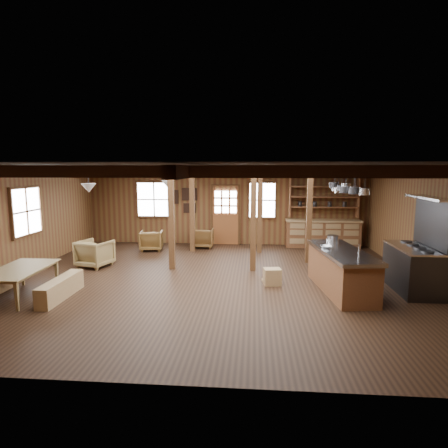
{
  "coord_description": "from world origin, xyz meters",
  "views": [
    {
      "loc": [
        1.01,
        -8.82,
        2.73
      ],
      "look_at": [
        0.21,
        1.12,
        1.23
      ],
      "focal_mm": 30.0,
      "sensor_mm": 36.0,
      "label": 1
    }
  ],
  "objects": [
    {
      "name": "kitchen_island",
      "position": [
        2.96,
        -0.58,
        0.48
      ],
      "size": [
        1.19,
        2.59,
        1.2
      ],
      "rotation": [
        0.0,
        0.0,
        0.13
      ],
      "color": "brown",
      "rests_on": "floor"
    },
    {
      "name": "armchair_c",
      "position": [
        -3.39,
        1.03,
        0.38
      ],
      "size": [
        1.0,
        1.02,
        0.75
      ],
      "primitive_type": "imported",
      "rotation": [
        0.0,
        0.0,
        2.85
      ],
      "color": "olive",
      "rests_on": "floor"
    },
    {
      "name": "counter_pot",
      "position": [
        2.93,
        0.31,
        1.02
      ],
      "size": [
        0.28,
        0.28,
        0.17
      ],
      "primitive_type": "cylinder",
      "color": "#BBBDC2",
      "rests_on": "kitchen_island"
    },
    {
      "name": "armchair_b",
      "position": [
        -0.74,
        3.8,
        0.33
      ],
      "size": [
        0.72,
        0.74,
        0.66
      ],
      "primitive_type": "imported",
      "rotation": [
        0.0,
        0.0,
        3.16
      ],
      "color": "brown",
      "rests_on": "floor"
    },
    {
      "name": "window_left",
      "position": [
        -4.96,
        0.5,
        1.6
      ],
      "size": [
        0.14,
        1.24,
        1.32
      ],
      "color": "white",
      "rests_on": "wall_back"
    },
    {
      "name": "ceiling_joists",
      "position": [
        0.0,
        0.18,
        2.68
      ],
      "size": [
        9.8,
        8.82,
        0.18
      ],
      "color": "black",
      "rests_on": "ceiling"
    },
    {
      "name": "armchair_a",
      "position": [
        -2.39,
        3.21,
        0.33
      ],
      "size": [
        0.8,
        0.82,
        0.67
      ],
      "primitive_type": "imported",
      "rotation": [
        0.0,
        0.0,
        3.28
      ],
      "color": "brown",
      "rests_on": "floor"
    },
    {
      "name": "window_back_left",
      "position": [
        -2.6,
        4.46,
        1.6
      ],
      "size": [
        1.32,
        0.06,
        1.32
      ],
      "color": "white",
      "rests_on": "wall_back"
    },
    {
      "name": "window_back_right",
      "position": [
        1.3,
        4.46,
        1.6
      ],
      "size": [
        1.02,
        0.06,
        1.32
      ],
      "color": "white",
      "rests_on": "wall_back"
    },
    {
      "name": "pendant_lamps",
      "position": [
        -2.25,
        1.0,
        2.25
      ],
      "size": [
        1.86,
        2.36,
        0.66
      ],
      "color": "#2B2B2E",
      "rests_on": "ceiling"
    },
    {
      "name": "commercial_range",
      "position": [
        4.64,
        -0.41,
        0.67
      ],
      "size": [
        0.88,
        1.72,
        2.12
      ],
      "color": "#2B2B2E",
      "rests_on": "floor"
    },
    {
      "name": "bowl",
      "position": [
        2.64,
        -0.41,
        0.97
      ],
      "size": [
        0.28,
        0.28,
        0.06
      ],
      "primitive_type": "imported",
      "rotation": [
        0.0,
        0.0,
        -0.09
      ],
      "color": "silver",
      "rests_on": "kitchen_island"
    },
    {
      "name": "notice_boards",
      "position": [
        -1.5,
        4.46,
        1.64
      ],
      "size": [
        1.08,
        0.03,
        0.9
      ],
      "color": "beige",
      "rests_on": "wall_back"
    },
    {
      "name": "step_stool",
      "position": [
        1.46,
        -0.24,
        0.2
      ],
      "size": [
        0.48,
        0.38,
        0.39
      ],
      "primitive_type": "cube",
      "rotation": [
        0.0,
        0.0,
        0.15
      ],
      "color": "olive",
      "rests_on": "floor"
    },
    {
      "name": "pot_rack",
      "position": [
        3.14,
        0.32,
        2.27
      ],
      "size": [
        0.4,
        3.0,
        0.45
      ],
      "color": "#2B2B2E",
      "rests_on": "ceiling"
    },
    {
      "name": "timber_posts",
      "position": [
        0.52,
        2.08,
        1.4
      ],
      "size": [
        3.95,
        2.35,
        2.8
      ],
      "color": "#3F2512",
      "rests_on": "floor"
    },
    {
      "name": "back_counter",
      "position": [
        3.4,
        4.2,
        0.6
      ],
      "size": [
        2.55,
        0.6,
        2.45
      ],
      "color": "brown",
      "rests_on": "floor"
    },
    {
      "name": "room",
      "position": [
        0.0,
        0.0,
        1.4
      ],
      "size": [
        10.04,
        9.04,
        2.84
      ],
      "color": "black",
      "rests_on": "ground"
    },
    {
      "name": "back_door",
      "position": [
        0.0,
        4.45,
        0.88
      ],
      "size": [
        1.02,
        0.08,
        2.15
      ],
      "color": "brown",
      "rests_on": "floor"
    },
    {
      "name": "bench_aisle",
      "position": [
        -3.04,
        -1.51,
        0.21
      ],
      "size": [
        0.29,
        1.54,
        0.42
      ],
      "primitive_type": "cube",
      "color": "olive",
      "rests_on": "floor"
    },
    {
      "name": "dining_table",
      "position": [
        -3.9,
        -1.51,
        0.31
      ],
      "size": [
        1.07,
        1.81,
        0.62
      ],
      "primitive_type": "imported",
      "rotation": [
        0.0,
        0.0,
        1.62
      ],
      "color": "olive",
      "rests_on": "floor"
    }
  ]
}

